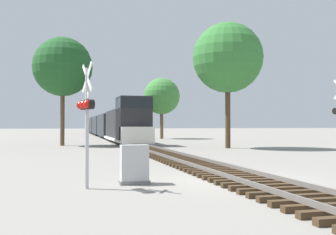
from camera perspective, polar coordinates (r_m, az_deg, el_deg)
ground_plane at (r=14.45m, az=10.37°, el=-8.92°), size 400.00×400.00×0.00m
rail_track_bed at (r=14.43m, az=10.37°, el=-8.38°), size 2.60×160.00×0.31m
freight_train at (r=69.43m, az=-9.35°, el=-1.13°), size 2.99×73.35×4.59m
crossing_signal_near at (r=12.42m, az=-11.81°, el=0.95°), size 0.53×1.01×3.91m
relay_cabinet at (r=13.30m, az=-4.92°, el=-6.83°), size 1.00×0.61×1.31m
tree_far_right at (r=34.11m, az=8.65°, el=8.54°), size 5.97×5.97×10.68m
tree_mid_background at (r=39.16m, az=-15.04°, el=7.10°), size 5.65×5.65×10.36m
tree_deep_background at (r=56.12m, az=-0.92°, el=3.09°), size 5.18×5.18×8.67m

